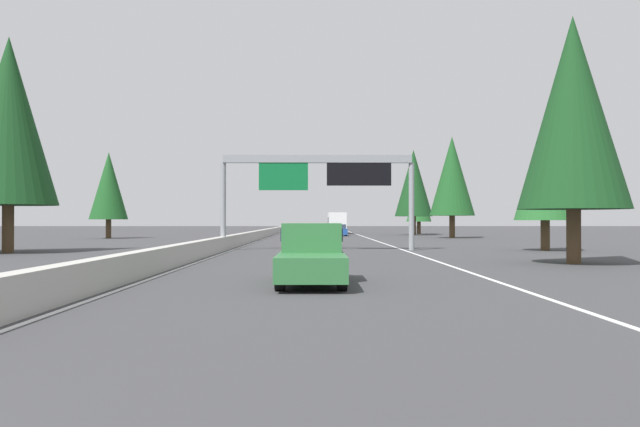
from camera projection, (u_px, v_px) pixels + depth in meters
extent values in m
plane|color=#38383A|center=(258.00, 240.00, 64.27)|extent=(320.00, 320.00, 0.00)
cube|color=#ADAAA3|center=(270.00, 232.00, 84.27)|extent=(180.00, 0.56, 0.90)
cube|color=silver|center=(366.00, 237.00, 74.34)|extent=(160.00, 0.16, 0.01)
cube|color=silver|center=(268.00, 237.00, 74.27)|extent=(160.00, 0.16, 0.01)
cylinder|color=gray|center=(223.00, 207.00, 42.04)|extent=(0.36, 0.36, 5.72)
cylinder|color=gray|center=(412.00, 207.00, 42.12)|extent=(0.36, 0.36, 5.72)
cube|color=gray|center=(317.00, 159.00, 42.11)|extent=(0.50, 12.32, 0.50)
cube|color=#0C602D|center=(283.00, 176.00, 41.94)|extent=(0.12, 3.20, 1.90)
cube|color=black|center=(359.00, 174.00, 41.97)|extent=(0.16, 4.20, 1.50)
cube|color=#2D6B38|center=(312.00, 264.00, 19.69)|extent=(5.60, 2.00, 0.70)
cube|color=#2D6B38|center=(312.00, 237.00, 20.70)|extent=(2.24, 1.84, 0.90)
cube|color=#2D3847|center=(312.00, 234.00, 20.70)|extent=(2.02, 1.92, 0.41)
cylinder|color=black|center=(286.00, 267.00, 21.53)|extent=(0.80, 0.28, 0.80)
cylinder|color=black|center=(338.00, 267.00, 21.54)|extent=(0.80, 0.28, 0.80)
cylinder|color=black|center=(280.00, 276.00, 17.83)|extent=(0.80, 0.28, 0.80)
cylinder|color=black|center=(342.00, 276.00, 17.84)|extent=(0.80, 0.28, 0.80)
cube|color=silver|center=(312.00, 234.00, 45.51)|extent=(5.00, 1.95, 1.44)
cube|color=#2D3847|center=(312.00, 231.00, 43.21)|extent=(0.08, 1.48, 0.56)
cylinder|color=black|center=(301.00, 242.00, 47.20)|extent=(0.70, 0.24, 0.70)
cylinder|color=black|center=(324.00, 242.00, 47.21)|extent=(0.70, 0.24, 0.70)
cylinder|color=black|center=(299.00, 244.00, 43.80)|extent=(0.70, 0.24, 0.70)
cylinder|color=black|center=(325.00, 244.00, 43.81)|extent=(0.70, 0.24, 0.70)
cube|color=#1E4793|center=(340.00, 232.00, 81.58)|extent=(4.40, 1.80, 0.76)
cube|color=#2D3847|center=(340.00, 227.00, 81.37)|extent=(2.46, 1.51, 0.56)
cylinder|color=black|center=(333.00, 233.00, 82.98)|extent=(0.64, 0.22, 0.64)
cylinder|color=black|center=(345.00, 233.00, 82.99)|extent=(0.64, 0.22, 0.64)
cylinder|color=black|center=(334.00, 234.00, 80.17)|extent=(0.64, 0.22, 0.64)
cylinder|color=black|center=(346.00, 234.00, 80.18)|extent=(0.64, 0.22, 0.64)
cube|color=white|center=(337.00, 223.00, 95.96)|extent=(11.50, 2.50, 2.90)
cube|color=#2D3847|center=(337.00, 220.00, 95.96)|extent=(11.04, 2.55, 0.84)
cylinder|color=black|center=(329.00, 230.00, 99.96)|extent=(1.00, 0.30, 1.00)
cylinder|color=black|center=(343.00, 230.00, 99.97)|extent=(1.00, 0.30, 1.00)
cylinder|color=black|center=(330.00, 231.00, 91.91)|extent=(1.00, 0.30, 1.00)
cylinder|color=black|center=(345.00, 231.00, 91.93)|extent=(1.00, 0.30, 1.00)
cylinder|color=#4C3823|center=(574.00, 237.00, 28.87)|extent=(0.63, 0.63, 2.46)
cone|color=#143D19|center=(573.00, 112.00, 28.93)|extent=(4.92, 4.92, 8.72)
cylinder|color=#4C3823|center=(545.00, 235.00, 41.62)|extent=(0.57, 0.57, 1.97)
cone|color=#236028|center=(545.00, 166.00, 41.66)|extent=(3.94, 3.94, 6.99)
cylinder|color=#4C3823|center=(452.00, 227.00, 71.82)|extent=(0.63, 0.63, 2.50)
cone|color=#194C1E|center=(452.00, 176.00, 71.88)|extent=(4.99, 4.99, 8.85)
cylinder|color=#4C3823|center=(414.00, 226.00, 86.06)|extent=(0.63, 0.63, 2.52)
cone|color=#143D19|center=(414.00, 183.00, 86.12)|extent=(5.03, 5.03, 8.92)
cylinder|color=#4C3823|center=(419.00, 228.00, 92.90)|extent=(0.56, 0.56, 1.79)
cone|color=#236028|center=(419.00, 200.00, 92.94)|extent=(3.59, 3.59, 6.36)
cylinder|color=#4C3823|center=(8.00, 229.00, 38.81)|extent=(0.67, 0.67, 2.88)
cone|color=#143D19|center=(9.00, 120.00, 38.88)|extent=(5.77, 5.77, 10.22)
cylinder|color=#4C3823|center=(108.00, 229.00, 70.25)|extent=(0.59, 0.59, 2.07)
cone|color=#194C1E|center=(109.00, 186.00, 70.30)|extent=(4.15, 4.15, 7.35)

